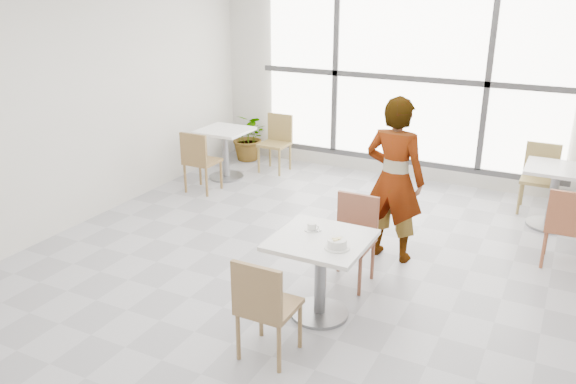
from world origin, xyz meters
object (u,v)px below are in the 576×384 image
at_px(bg_chair_left_near, 199,158).
at_px(oatmeal_bowl, 337,243).
at_px(chair_near, 264,303).
at_px(bg_table_left, 225,147).
at_px(chair_far, 353,233).
at_px(bg_table_right, 554,188).
at_px(plant_left, 249,137).
at_px(bg_chair_left_far, 277,139).
at_px(bg_chair_right_near, 568,223).
at_px(main_table, 320,262).
at_px(coffee_cup, 312,227).
at_px(bg_chair_right_far, 540,173).
at_px(person, 394,180).

bearing_deg(bg_chair_left_near, oatmeal_bowl, 143.12).
height_order(chair_near, bg_table_left, chair_near).
xyz_separation_m(chair_near, chair_far, (0.14, 1.52, 0.00)).
relative_size(bg_table_right, bg_chair_left_near, 0.86).
relative_size(chair_far, plant_left, 1.10).
xyz_separation_m(bg_chair_left_far, bg_chair_right_near, (4.18, -1.56, 0.00)).
bearing_deg(oatmeal_bowl, main_table, 148.45).
xyz_separation_m(bg_chair_left_near, bg_chair_left_far, (0.47, 1.40, 0.00)).
distance_m(coffee_cup, bg_table_left, 3.82).
xyz_separation_m(coffee_cup, bg_chair_right_near, (2.00, 1.85, -0.28)).
bearing_deg(chair_far, bg_table_right, 54.65).
height_order(bg_chair_left_far, bg_chair_right_far, same).
relative_size(bg_table_right, bg_chair_right_near, 0.86).
bearing_deg(coffee_cup, bg_chair_right_near, 42.69).
bearing_deg(bg_table_left, bg_chair_left_far, 54.47).
xyz_separation_m(main_table, person, (0.20, 1.40, 0.35)).
height_order(chair_near, plant_left, chair_near).
height_order(coffee_cup, person, person).
bearing_deg(oatmeal_bowl, bg_chair_right_far, 70.93).
bearing_deg(bg_table_right, chair_far, -125.35).
distance_m(bg_table_left, bg_chair_right_far, 4.34).
relative_size(coffee_cup, bg_table_left, 0.21).
distance_m(bg_chair_left_near, bg_chair_left_far, 1.48).
relative_size(chair_near, bg_chair_right_near, 1.00).
relative_size(person, bg_table_right, 2.33).
relative_size(bg_chair_right_near, plant_left, 1.10).
height_order(chair_near, chair_far, same).
height_order(bg_chair_right_far, plant_left, bg_chair_right_far).
bearing_deg(plant_left, oatmeal_bowl, -50.97).
bearing_deg(bg_chair_right_near, main_table, 46.35).
xyz_separation_m(chair_near, person, (0.32, 2.19, 0.37)).
bearing_deg(bg_chair_left_far, chair_far, -50.05).
relative_size(oatmeal_bowl, bg_chair_left_far, 0.24).
distance_m(oatmeal_bowl, person, 1.53).
xyz_separation_m(chair_near, bg_table_left, (-2.69, 3.60, -0.01)).
distance_m(coffee_cup, bg_chair_left_far, 4.05).
bearing_deg(bg_chair_left_far, oatmeal_bowl, -55.43).
height_order(bg_table_left, bg_table_right, same).
height_order(chair_near, coffee_cup, chair_near).
xyz_separation_m(person, plant_left, (-3.16, 2.37, -0.48)).
bearing_deg(coffee_cup, bg_table_right, 58.62).
distance_m(chair_near, chair_far, 1.53).
height_order(main_table, bg_chair_right_far, bg_chair_right_far).
relative_size(person, bg_chair_left_near, 2.01).
height_order(oatmeal_bowl, plant_left, oatmeal_bowl).
height_order(bg_chair_left_far, bg_chair_right_near, same).
height_order(main_table, plant_left, plant_left).
relative_size(chair_far, person, 0.50).
xyz_separation_m(oatmeal_bowl, bg_table_right, (1.47, 3.19, -0.31)).
bearing_deg(chair_far, coffee_cup, -103.58).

